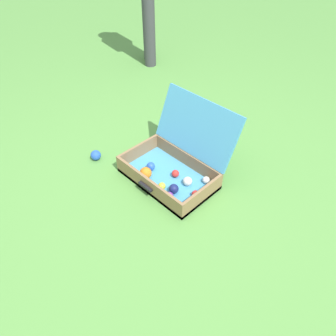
{
  "coord_description": "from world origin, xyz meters",
  "views": [
    {
      "loc": [
        0.98,
        -0.97,
        1.43
      ],
      "look_at": [
        -0.08,
        0.07,
        0.1
      ],
      "focal_mm": 33.44,
      "sensor_mm": 36.0,
      "label": 1
    }
  ],
  "objects": [
    {
      "name": "stray_ball_on_grass",
      "position": [
        -0.58,
        -0.14,
        0.04
      ],
      "size": [
        0.07,
        0.07,
        0.07
      ],
      "primitive_type": "sphere",
      "color": "blue",
      "rests_on": "ground"
    },
    {
      "name": "ground_plane",
      "position": [
        0.0,
        0.0,
        0.0
      ],
      "size": [
        16.0,
        16.0,
        0.0
      ],
      "primitive_type": "plane",
      "color": "#569342"
    },
    {
      "name": "open_suitcase",
      "position": [
        -0.07,
        0.14,
        0.11
      ],
      "size": [
        0.6,
        0.54,
        0.47
      ],
      "color": "#4799C6",
      "rests_on": "ground"
    }
  ]
}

